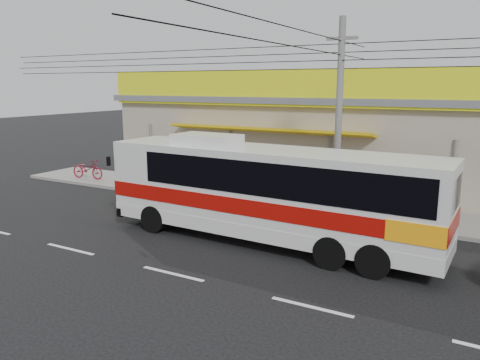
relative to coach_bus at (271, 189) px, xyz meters
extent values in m
plane|color=black|center=(-1.26, -1.06, -1.83)|extent=(120.00, 120.00, 0.00)
cube|color=slate|center=(-1.26, 4.94, -1.76)|extent=(30.00, 3.20, 0.15)
cube|color=#A09481|center=(-1.26, 10.54, 0.27)|extent=(22.00, 8.00, 4.20)
cube|color=slate|center=(-1.26, 10.54, 2.52)|extent=(22.60, 8.60, 0.30)
cube|color=#EDF915|center=(-1.26, 6.42, 3.07)|extent=(22.00, 0.24, 1.60)
cube|color=#BE0A0F|center=(-3.26, 6.39, 3.07)|extent=(9.00, 0.10, 1.20)
cube|color=#1A7F16|center=(5.24, 6.39, 3.07)|extent=(2.40, 0.10, 1.10)
cube|color=#BE0A0F|center=(-10.26, 6.39, 3.07)|extent=(3.00, 0.10, 1.10)
cube|color=gold|center=(-3.26, 6.24, 1.17)|extent=(10.00, 1.20, 0.37)
cube|color=silver|center=(-0.18, 0.01, -0.08)|extent=(11.15, 2.69, 2.68)
cube|color=#A60B07|center=(-0.18, 0.01, -0.40)|extent=(11.19, 2.74, 0.51)
cube|color=#FF9E0D|center=(4.62, -0.16, -0.40)|extent=(1.56, 2.42, 0.55)
cube|color=black|center=(0.47, -0.02, 0.52)|extent=(9.30, 2.67, 1.01)
cube|color=black|center=(-5.63, 0.20, 0.34)|extent=(0.22, 2.03, 1.38)
cube|color=silver|center=(-2.48, 0.09, 1.43)|extent=(2.26, 1.37, 0.33)
cylinder|color=black|center=(-4.09, -0.90, -1.35)|extent=(0.97, 0.33, 0.96)
cylinder|color=black|center=(-4.01, 1.18, -1.35)|extent=(0.97, 0.33, 0.96)
cylinder|color=black|center=(3.57, -1.17, -1.35)|extent=(0.97, 0.33, 0.96)
cylinder|color=black|center=(3.64, 0.92, -1.35)|extent=(0.97, 0.33, 0.96)
imported|color=maroon|center=(-12.78, 4.27, -1.17)|extent=(2.01, 0.85, 1.03)
imported|color=black|center=(-9.50, 5.35, -1.09)|extent=(2.05, 0.91, 1.19)
cylinder|color=slate|center=(1.12, 3.14, 1.85)|extent=(0.24, 0.24, 7.36)
cube|color=slate|center=(1.12, 3.14, 4.80)|extent=(1.10, 0.11, 0.11)
camera|label=1|loc=(6.16, -13.14, 3.25)|focal=35.00mm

